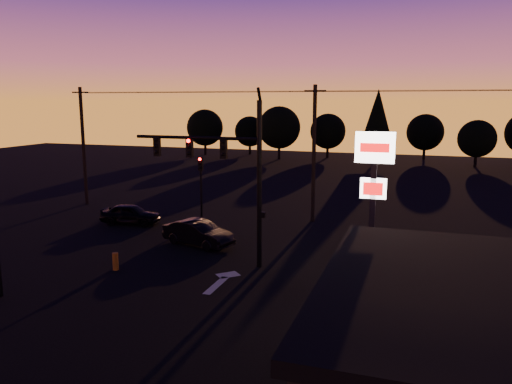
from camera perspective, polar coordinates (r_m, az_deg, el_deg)
ground at (r=21.64m, az=-6.85°, el=-11.30°), size 120.00×120.00×0.00m
lane_arrow at (r=22.87m, az=-3.89°, el=-10.02°), size 1.20×3.10×0.01m
traffic_signal_mast at (r=24.01m, az=-3.25°, el=3.11°), size 6.79×0.52×8.58m
secondary_signal at (r=33.04m, az=-6.32°, el=1.43°), size 0.30×0.31×4.35m
pylon_sign at (r=19.94m, az=13.29°, el=1.29°), size 1.50×0.28×6.80m
utility_pole_0 at (r=40.68m, az=-19.12°, el=5.05°), size 1.40×0.26×9.00m
utility_pole_1 at (r=33.00m, az=6.63°, el=4.44°), size 1.40×0.26×9.00m
power_wires at (r=32.83m, az=6.78°, el=11.35°), size 36.00×1.22×0.07m
bollard at (r=24.93m, az=-15.76°, el=-7.64°), size 0.28×0.28×0.84m
tree_0 at (r=74.84m, az=-5.85°, el=7.33°), size 5.36×5.36×6.74m
tree_1 at (r=75.44m, az=-0.71°, el=6.93°), size 4.54×4.54×5.71m
tree_2 at (r=68.83m, az=2.67°, el=7.37°), size 5.77×5.78×7.26m
tree_3 at (r=71.40m, az=8.22°, el=6.88°), size 4.95×4.95×6.22m
tree_4 at (r=67.41m, az=13.73°, el=8.35°), size 4.18×4.18×9.50m
tree_5 at (r=72.26m, az=18.77°, el=6.48°), size 4.95×4.95×6.22m
tree_6 at (r=66.58m, az=23.94°, el=5.59°), size 4.54×4.54×5.71m
car_left at (r=33.71m, az=-14.14°, el=-2.45°), size 4.05×2.01×1.33m
car_mid at (r=28.14m, az=-6.62°, el=-4.67°), size 4.46×2.60×1.39m
car_right at (r=26.74m, az=14.69°, el=-5.80°), size 4.78×2.26×1.35m
suv_parked at (r=16.92m, az=26.55°, el=-16.11°), size 3.50×5.65×1.46m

